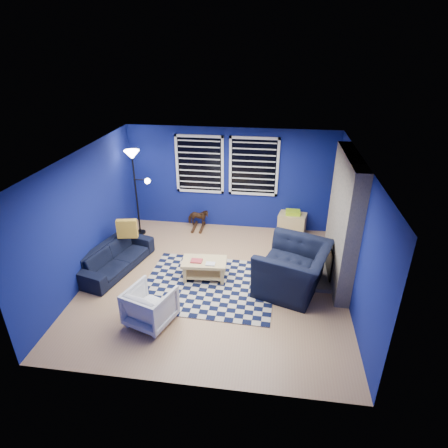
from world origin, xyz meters
name	(u,v)px	position (x,y,z in m)	size (l,w,h in m)	color
floor	(215,281)	(0.00, 0.00, 0.00)	(5.00, 5.00, 0.00)	tan
ceiling	(213,158)	(0.00, 0.00, 2.50)	(5.00, 5.00, 0.00)	white
wall_back	(231,179)	(0.00, 2.50, 1.25)	(5.00, 5.00, 0.00)	navy
wall_left	(85,217)	(-2.50, 0.00, 1.25)	(5.00, 5.00, 0.00)	navy
wall_right	(355,233)	(2.50, 0.00, 1.25)	(5.00, 5.00, 0.00)	navy
fireplace	(342,223)	(2.36, 0.50, 1.20)	(0.65, 2.00, 2.50)	gray
window_left	(200,165)	(-0.75, 2.46, 1.60)	(1.17, 0.06, 1.42)	black
window_right	(254,167)	(0.55, 2.46, 1.60)	(1.17, 0.06, 1.42)	black
tv	(338,185)	(2.45, 2.00, 1.40)	(0.07, 1.00, 0.58)	black
rug	(209,285)	(-0.09, -0.15, 0.01)	(2.50, 2.00, 0.02)	black
sofa	(115,258)	(-2.10, 0.17, 0.27)	(0.72, 1.83, 0.54)	black
armchair_big	(293,268)	(1.50, -0.02, 0.44)	(1.20, 1.37, 0.89)	black
armchair_bent	(150,306)	(-0.86, -1.31, 0.33)	(0.70, 0.72, 0.66)	gray
rocking_horse	(198,218)	(-0.78, 2.24, 0.29)	(0.53, 0.24, 0.45)	#442616
coffee_table	(204,266)	(-0.22, 0.07, 0.30)	(0.89, 0.56, 0.43)	#D4B877
cabinet	(292,224)	(1.54, 2.25, 0.28)	(0.71, 0.55, 0.62)	#D4B877
floor_lamp	(134,167)	(-2.13, 1.78, 1.70)	(0.56, 0.35, 2.07)	black
throw_pillow	(127,229)	(-1.95, 0.58, 0.74)	(0.42, 0.13, 0.40)	gold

